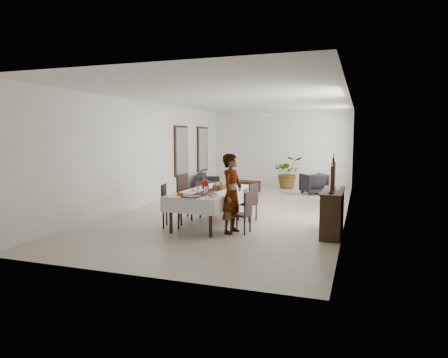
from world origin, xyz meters
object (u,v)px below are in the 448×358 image
woman (232,194)px  sideboard_body (333,213)px  dining_table_top (213,192)px  red_pitcher (205,185)px  sofa (208,182)px

woman → sideboard_body: (2.12, 0.62, -0.41)m
dining_table_top → woman: bearing=-42.4°
red_pitcher → woman: bearing=-42.2°
woman → sofa: 7.16m
dining_table_top → sideboard_body: sideboard_body is taller
dining_table_top → woman: woman is taller
woman → sideboard_body: size_ratio=1.13×
dining_table_top → sideboard_body: (2.84, -0.09, -0.32)m
dining_table_top → red_pitcher: bearing=149.0°
red_pitcher → sideboard_body: size_ratio=0.14×
dining_table_top → red_pitcher: 0.35m
dining_table_top → red_pitcher: (-0.26, 0.18, 0.15)m
dining_table_top → sofa: bearing=115.0°
sofa → dining_table_top: bearing=-175.3°
sideboard_body → dining_table_top: bearing=178.2°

